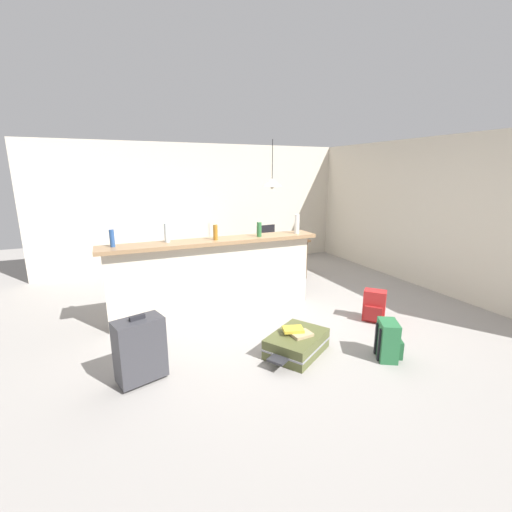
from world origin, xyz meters
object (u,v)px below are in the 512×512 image
object	(u,v)px
bottle_clear	(167,233)
dining_chair_near_partition	(283,257)
dining_table	(274,243)
backpack_red	(374,306)
dining_chair_far_side	(263,245)
pendant_lamp	(272,182)
bottle_green	(259,229)
suitcase_flat_olive	(297,344)
bottle_amber	(215,232)
suitcase_upright_charcoal	(140,349)
book_stack	(297,332)
bottle_blue	(112,238)
bottle_white	(297,224)
backpack_green	(388,341)

from	to	relation	value
bottle_clear	dining_chair_near_partition	world-z (taller)	bottle_clear
dining_table	backpack_red	bearing A→B (deg)	-81.67
dining_chair_far_side	dining_table	bearing A→B (deg)	-91.57
pendant_lamp	bottle_green	bearing A→B (deg)	-122.65
bottle_clear	suitcase_flat_olive	bearing A→B (deg)	-53.71
bottle_green	backpack_red	bearing A→B (deg)	-40.26
bottle_amber	suitcase_upright_charcoal	bearing A→B (deg)	-132.54
bottle_clear	dining_chair_near_partition	xyz separation A→B (m)	(2.03, 0.63, -0.67)
dining_chair_near_partition	suitcase_flat_olive	bearing A→B (deg)	-114.01
dining_table	book_stack	xyz separation A→B (m)	(-1.04, -2.65, -0.39)
bottle_blue	bottle_amber	distance (m)	1.27
dining_chair_near_partition	suitcase_upright_charcoal	xyz separation A→B (m)	(-2.56, -1.98, -0.19)
backpack_red	dining_chair_near_partition	bearing A→B (deg)	103.62
bottle_green	suitcase_upright_charcoal	size ratio (longest dim) A/B	0.30
dining_table	suitcase_flat_olive	distance (m)	2.89
bottle_blue	book_stack	distance (m)	2.45
bottle_blue	suitcase_upright_charcoal	bearing A→B (deg)	-84.24
pendant_lamp	bottle_blue	bearing A→B (deg)	-155.91
dining_table	backpack_red	size ratio (longest dim) A/B	2.62
backpack_red	book_stack	bearing A→B (deg)	-166.44
dining_table	dining_chair_far_side	world-z (taller)	dining_chair_far_side
suitcase_flat_olive	backpack_red	size ratio (longest dim) A/B	2.09
bottle_clear	pendant_lamp	size ratio (longest dim) A/B	0.29
bottle_white	bottle_green	bearing A→B (deg)	-178.15
bottle_clear	dining_chair_far_side	world-z (taller)	bottle_clear
suitcase_upright_charcoal	book_stack	distance (m)	1.62
dining_table	dining_chair_near_partition	distance (m)	0.55
pendant_lamp	suitcase_upright_charcoal	bearing A→B (deg)	-135.80
dining_chair_near_partition	bottle_amber	bearing A→B (deg)	-152.47
dining_table	pendant_lamp	size ratio (longest dim) A/B	1.28
bottle_blue	dining_chair_near_partition	distance (m)	2.84
bottle_amber	suitcase_flat_olive	distance (m)	1.80
bottle_clear	bottle_white	distance (m)	1.86
dining_chair_near_partition	backpack_red	size ratio (longest dim) A/B	2.21
dining_table	backpack_green	world-z (taller)	dining_table
bottle_blue	bottle_amber	world-z (taller)	bottle_blue
pendant_lamp	dining_chair_far_side	bearing A→B (deg)	84.12
suitcase_upright_charcoal	book_stack	size ratio (longest dim) A/B	2.21
bottle_blue	dining_chair_near_partition	xyz separation A→B (m)	(2.69, 0.67, -0.65)
bottle_blue	bottle_white	distance (m)	2.52
bottle_blue	suitcase_upright_charcoal	size ratio (longest dim) A/B	0.32
suitcase_flat_olive	suitcase_upright_charcoal	size ratio (longest dim) A/B	1.31
dining_chair_far_side	suitcase_upright_charcoal	distance (m)	4.04
suitcase_upright_charcoal	bottle_blue	bearing A→B (deg)	95.76
backpack_red	dining_chair_far_side	bearing A→B (deg)	96.54
bottle_clear	backpack_red	size ratio (longest dim) A/B	0.59
backpack_red	bottle_clear	bearing A→B (deg)	154.88
bottle_amber	backpack_green	world-z (taller)	bottle_amber
pendant_lamp	bottle_amber	bearing A→B (deg)	-138.60
bottle_blue	dining_table	world-z (taller)	bottle_blue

